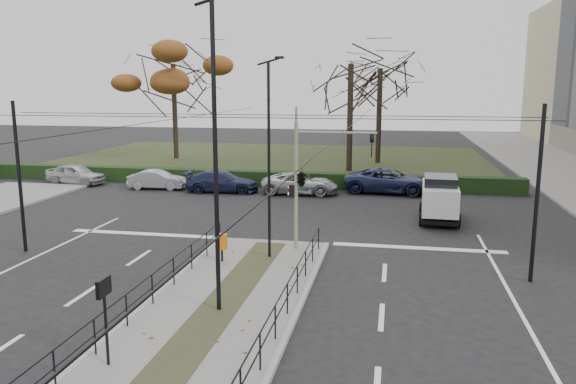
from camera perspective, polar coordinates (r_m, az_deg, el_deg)
name	(u,v)px	position (r m, az deg, el deg)	size (l,w,h in m)	color
ground	(242,283)	(19.26, -4.66, -9.20)	(140.00, 140.00, 0.00)	black
median_island	(220,309)	(17.00, -6.95, -11.75)	(4.40, 15.00, 0.14)	slate
park	(272,159)	(51.04, -1.62, 3.34)	(38.00, 26.00, 0.10)	black
hedge	(230,177)	(38.13, -5.95, 1.48)	(38.00, 1.00, 1.00)	black
median_railing	(218,281)	(16.59, -7.12, -8.98)	(4.14, 13.24, 0.92)	black
catenary	(253,176)	(19.93, -3.57, 1.66)	(20.00, 34.00, 6.00)	black
traffic_light	(303,176)	(22.00, 1.58, 1.63)	(3.43, 1.97, 5.05)	gray
litter_bin	(222,242)	(20.96, -6.75, -5.06)	(0.40, 0.40, 1.03)	black
info_panel	(104,297)	(13.69, -18.19, -10.11)	(0.12, 0.55, 2.11)	black
streetlamp_median_near	(216,156)	(15.65, -7.32, 3.66)	(0.74, 0.15, 8.86)	black
streetlamp_median_far	(269,158)	(20.74, -1.91, 3.45)	(0.62, 0.13, 7.46)	black
parked_car_first	(76,174)	(40.70, -20.76, 1.71)	(1.65, 4.09, 1.39)	#A7AAAF
parked_car_second	(157,180)	(37.33, -13.14, 1.23)	(1.29, 3.70, 1.22)	#A7AAAF
parked_car_third	(222,181)	(35.58, -6.72, 1.08)	(1.86, 4.57, 1.33)	#1D2345
parked_car_fourth	(300,183)	(34.69, 1.24, 0.90)	(2.19, 4.74, 1.32)	#A7AAAF
white_van	(440,197)	(28.66, 15.15, -0.51)	(2.03, 4.13, 2.23)	silver
rust_tree	(173,64)	(52.14, -11.60, 12.64)	(10.00, 10.00, 11.11)	black
bare_tree_center	(380,75)	(48.70, 9.35, 11.62)	(7.16, 7.16, 10.59)	black
bare_tree_near	(351,72)	(43.61, 6.41, 12.06)	(6.96, 6.96, 10.84)	black
parked_car_fifth	(389,181)	(35.53, 10.23, 1.12)	(2.52, 5.46, 1.52)	#1D2345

